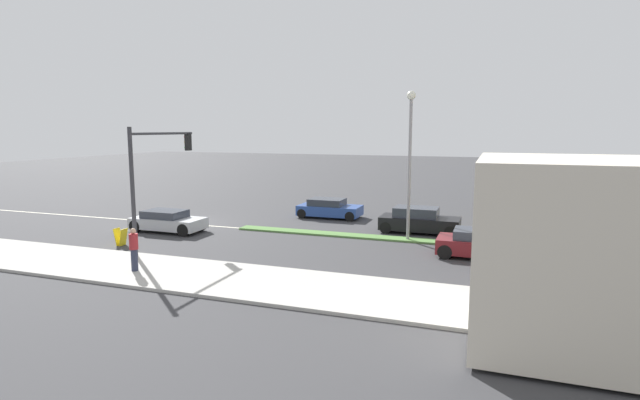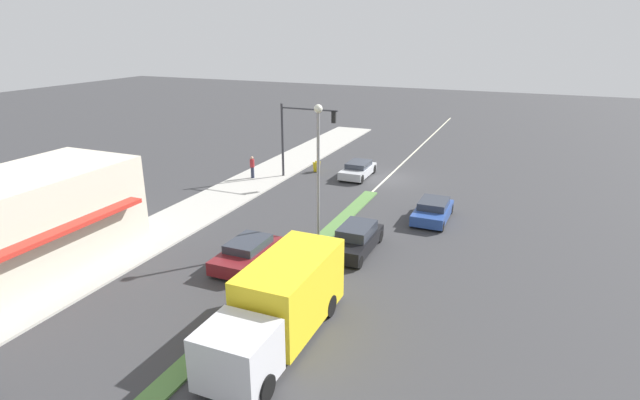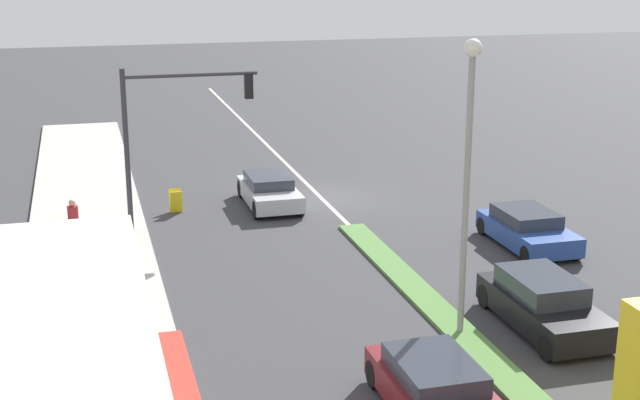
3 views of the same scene
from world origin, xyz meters
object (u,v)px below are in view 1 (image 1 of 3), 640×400
(delivery_truck, at_px, (593,215))
(suv_black, at_px, (419,221))
(sedan_silver, at_px, (167,221))
(coupe_blue, at_px, (329,208))
(street_lamp, at_px, (410,146))
(pedestrian, at_px, (134,248))
(sedan_maroon, at_px, (484,244))
(warning_aframe_sign, at_px, (121,237))
(traffic_signal_main, at_px, (153,167))

(delivery_truck, relative_size, suv_black, 1.76)
(sedan_silver, bearing_deg, delivery_truck, 101.56)
(coupe_blue, bearing_deg, street_lamp, 49.75)
(street_lamp, distance_m, pedestrian, 13.60)
(sedan_silver, bearing_deg, sedan_maroon, 90.00)
(sedan_silver, xyz_separation_m, suv_black, (-4.40, 13.11, 0.08))
(pedestrian, height_order, coupe_blue, pedestrian)
(street_lamp, height_order, sedan_maroon, street_lamp)
(warning_aframe_sign, height_order, suv_black, suv_black)
(suv_black, bearing_deg, sedan_silver, -71.44)
(warning_aframe_sign, bearing_deg, pedestrian, 46.82)
(delivery_truck, bearing_deg, warning_aframe_sign, -69.77)
(traffic_signal_main, relative_size, street_lamp, 0.76)
(pedestrian, relative_size, coupe_blue, 0.43)
(delivery_truck, bearing_deg, coupe_blue, -100.91)
(warning_aframe_sign, relative_size, suv_black, 0.20)
(sedan_silver, bearing_deg, pedestrian, 27.94)
(pedestrian, distance_m, sedan_maroon, 14.71)
(warning_aframe_sign, distance_m, sedan_silver, 3.56)
(delivery_truck, relative_size, sedan_silver, 1.87)
(coupe_blue, bearing_deg, sedan_maroon, 53.26)
(warning_aframe_sign, bearing_deg, street_lamp, 113.93)
(sedan_silver, distance_m, sedan_maroon, 16.63)
(street_lamp, distance_m, delivery_truck, 9.49)
(suv_black, xyz_separation_m, coupe_blue, (-2.80, -6.12, -0.08))
(traffic_signal_main, distance_m, sedan_maroon, 15.21)
(street_lamp, distance_m, sedan_maroon, 6.02)
(traffic_signal_main, bearing_deg, street_lamp, 120.06)
(delivery_truck, relative_size, sedan_maroon, 1.82)
(pedestrian, xyz_separation_m, sedan_maroon, (-7.22, 12.81, -0.41))
(coupe_blue, bearing_deg, pedestrian, -12.36)
(traffic_signal_main, bearing_deg, coupe_blue, 157.19)
(pedestrian, bearing_deg, coupe_blue, 167.64)
(traffic_signal_main, xyz_separation_m, pedestrian, (3.30, 1.52, -2.89))
(delivery_truck, distance_m, sedan_maroon, 6.62)
(traffic_signal_main, xyz_separation_m, delivery_truck, (-8.32, 19.20, -2.43))
(traffic_signal_main, xyz_separation_m, sedan_maroon, (-3.92, 14.32, -3.30))
(traffic_signal_main, xyz_separation_m, sedan_silver, (-3.92, -2.31, -3.31))
(pedestrian, distance_m, delivery_truck, 21.16)
(traffic_signal_main, bearing_deg, delivery_truck, 113.44)
(warning_aframe_sign, relative_size, sedan_silver, 0.21)
(warning_aframe_sign, distance_m, suv_black, 15.40)
(suv_black, bearing_deg, traffic_signal_main, -52.37)
(traffic_signal_main, relative_size, delivery_truck, 0.75)
(warning_aframe_sign, height_order, sedan_silver, sedan_silver)
(sedan_maroon, distance_m, coupe_blue, 12.04)
(warning_aframe_sign, xyz_separation_m, coupe_blue, (-10.76, 7.07, 0.16))
(pedestrian, bearing_deg, street_lamp, 136.11)
(traffic_signal_main, xyz_separation_m, coupe_blue, (-11.12, 4.68, -3.31))
(suv_black, bearing_deg, coupe_blue, -114.59)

